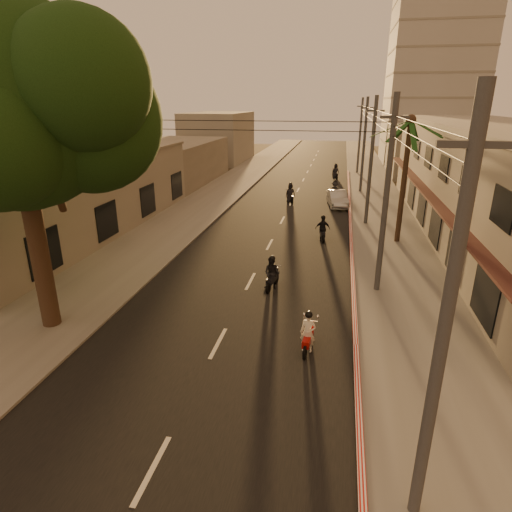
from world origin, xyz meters
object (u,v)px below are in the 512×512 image
at_px(scooter_mid_b, 323,229).
at_px(scooter_far_b, 335,191).
at_px(broadleaf_tree, 25,106).
at_px(parked_car, 337,199).
at_px(scooter_mid_a, 272,274).
at_px(scooter_red, 308,333).
at_px(palm_tree, 410,128).
at_px(scooter_far_a, 290,194).
at_px(scooter_far_c, 336,172).

relative_size(scooter_mid_b, scooter_far_b, 0.90).
distance_m(broadleaf_tree, scooter_far_b, 28.57).
bearing_deg(parked_car, scooter_mid_a, -107.56).
xyz_separation_m(broadleaf_tree, scooter_red, (9.97, 0.01, -7.76)).
bearing_deg(palm_tree, scooter_red, -108.55).
distance_m(palm_tree, scooter_red, 15.96).
bearing_deg(scooter_far_a, scooter_far_b, 1.94).
xyz_separation_m(scooter_mid_a, scooter_far_b, (2.53, 20.35, 0.09)).
distance_m(scooter_red, scooter_mid_b, 13.33).
relative_size(scooter_mid_a, parked_car, 0.40).
bearing_deg(broadleaf_tree, scooter_red, 0.06).
height_order(scooter_red, scooter_mid_b, scooter_mid_b).
height_order(broadleaf_tree, palm_tree, broadleaf_tree).
bearing_deg(scooter_far_a, scooter_mid_a, -107.74).
xyz_separation_m(parked_car, scooter_far_c, (-0.45, 13.94, 0.14)).
distance_m(scooter_mid_a, scooter_far_c, 32.15).
height_order(scooter_red, scooter_far_a, scooter_far_a).
bearing_deg(scooter_mid_a, parked_car, 90.59).
relative_size(scooter_far_a, scooter_far_b, 0.95).
bearing_deg(parked_car, scooter_far_b, 88.94).
bearing_deg(scooter_mid_a, scooter_red, -58.03).
height_order(scooter_far_b, scooter_far_c, scooter_far_b).
bearing_deg(scooter_mid_b, scooter_far_b, 78.99).
height_order(scooter_red, scooter_mid_a, scooter_mid_a).
xyz_separation_m(scooter_red, scooter_far_b, (0.39, 25.52, 0.17)).
relative_size(broadleaf_tree, palm_tree, 1.48).
distance_m(palm_tree, scooter_far_b, 13.91).
relative_size(broadleaf_tree, scooter_mid_b, 6.89).
bearing_deg(scooter_mid_a, palm_tree, 61.43).
relative_size(palm_tree, scooter_far_a, 4.42).
distance_m(scooter_mid_b, scooter_far_c, 23.90).
distance_m(scooter_red, parked_car, 23.30).
relative_size(parked_car, scooter_far_c, 2.38).
relative_size(scooter_mid_a, scooter_far_c, 0.96).
height_order(broadleaf_tree, scooter_mid_a, broadleaf_tree).
xyz_separation_m(broadleaf_tree, scooter_far_b, (10.36, 25.53, -7.59)).
bearing_deg(scooter_far_b, scooter_far_c, 83.33).
distance_m(palm_tree, scooter_far_a, 14.32).
height_order(scooter_red, parked_car, scooter_red).
bearing_deg(parked_car, broadleaf_tree, -123.25).
distance_m(scooter_red, scooter_mid_a, 5.59).
bearing_deg(scooter_far_a, scooter_mid_b, -94.08).
bearing_deg(palm_tree, scooter_far_a, 129.14).
distance_m(scooter_mid_b, scooter_far_b, 12.20).
bearing_deg(scooter_far_c, broadleaf_tree, -123.63).
height_order(scooter_far_b, parked_car, scooter_far_b).
distance_m(broadleaf_tree, scooter_mid_b, 18.28).
xyz_separation_m(scooter_red, scooter_mid_b, (-0.12, 13.33, 0.06)).
bearing_deg(scooter_mid_b, scooter_far_a, 99.11).
height_order(broadleaf_tree, scooter_far_b, broadleaf_tree).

